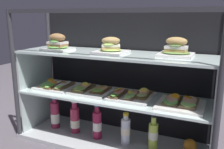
{
  "coord_description": "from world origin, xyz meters",
  "views": [
    {
      "loc": [
        0.64,
        -1.42,
        0.87
      ],
      "look_at": [
        0.0,
        0.0,
        0.5
      ],
      "focal_mm": 39.62,
      "sensor_mm": 36.0,
      "label": 1
    }
  ],
  "objects_px": {
    "juice_bottle_front_middle": "(153,135)",
    "plated_roll_sandwich_far_left": "(111,47)",
    "open_sandwich_tray_left_of_center": "(91,89)",
    "open_sandwich_tray_far_right": "(181,103)",
    "juice_bottle_front_left_end": "(75,120)",
    "juice_bottle_back_left": "(97,124)",
    "open_sandwich_tray_near_right_corner": "(131,95)",
    "juice_bottle_front_right_end": "(126,130)",
    "juice_bottle_back_right": "(55,115)",
    "plated_roll_sandwich_near_left_corner": "(176,49)",
    "plated_roll_sandwich_far_right": "(57,44)",
    "orange_fruit_beside_bottles": "(190,145)",
    "open_sandwich_tray_center": "(57,85)"
  },
  "relations": [
    {
      "from": "juice_bottle_front_middle",
      "to": "plated_roll_sandwich_far_left",
      "type": "bearing_deg",
      "value": -177.27
    },
    {
      "from": "open_sandwich_tray_left_of_center",
      "to": "plated_roll_sandwich_far_left",
      "type": "bearing_deg",
      "value": -2.27
    },
    {
      "from": "open_sandwich_tray_far_right",
      "to": "juice_bottle_front_left_end",
      "type": "height_order",
      "value": "open_sandwich_tray_far_right"
    },
    {
      "from": "open_sandwich_tray_far_right",
      "to": "juice_bottle_back_left",
      "type": "height_order",
      "value": "open_sandwich_tray_far_right"
    },
    {
      "from": "open_sandwich_tray_near_right_corner",
      "to": "juice_bottle_front_right_end",
      "type": "distance_m",
      "value": 0.25
    },
    {
      "from": "juice_bottle_back_right",
      "to": "juice_bottle_front_right_end",
      "type": "xyz_separation_m",
      "value": [
        0.58,
        -0.01,
        -0.01
      ]
    },
    {
      "from": "open_sandwich_tray_near_right_corner",
      "to": "juice_bottle_back_right",
      "type": "relative_size",
      "value": 1.09
    },
    {
      "from": "juice_bottle_front_right_end",
      "to": "juice_bottle_front_left_end",
      "type": "bearing_deg",
      "value": 179.69
    },
    {
      "from": "juice_bottle_back_left",
      "to": "juice_bottle_front_middle",
      "type": "relative_size",
      "value": 1.12
    },
    {
      "from": "plated_roll_sandwich_near_left_corner",
      "to": "open_sandwich_tray_far_right",
      "type": "relative_size",
      "value": 0.75
    },
    {
      "from": "juice_bottle_front_left_end",
      "to": "juice_bottle_front_right_end",
      "type": "xyz_separation_m",
      "value": [
        0.4,
        -0.0,
        -0.0
      ]
    },
    {
      "from": "juice_bottle_back_left",
      "to": "open_sandwich_tray_far_right",
      "type": "bearing_deg",
      "value": 0.22
    },
    {
      "from": "juice_bottle_back_right",
      "to": "juice_bottle_front_middle",
      "type": "relative_size",
      "value": 1.08
    },
    {
      "from": "open_sandwich_tray_far_right",
      "to": "plated_roll_sandwich_far_right",
      "type": "bearing_deg",
      "value": -178.85
    },
    {
      "from": "open_sandwich_tray_near_right_corner",
      "to": "juice_bottle_front_middle",
      "type": "relative_size",
      "value": 1.17
    },
    {
      "from": "plated_roll_sandwich_far_right",
      "to": "open_sandwich_tray_near_right_corner",
      "type": "distance_m",
      "value": 0.62
    },
    {
      "from": "juice_bottle_back_left",
      "to": "orange_fruit_beside_bottles",
      "type": "bearing_deg",
      "value": 7.51
    },
    {
      "from": "open_sandwich_tray_near_right_corner",
      "to": "open_sandwich_tray_far_right",
      "type": "xyz_separation_m",
      "value": [
        0.31,
        -0.01,
        -0.0
      ]
    },
    {
      "from": "plated_roll_sandwich_far_right",
      "to": "open_sandwich_tray_center",
      "type": "height_order",
      "value": "plated_roll_sandwich_far_right"
    },
    {
      "from": "open_sandwich_tray_far_right",
      "to": "juice_bottle_front_middle",
      "type": "xyz_separation_m",
      "value": [
        -0.16,
        0.03,
        -0.25
      ]
    },
    {
      "from": "open_sandwich_tray_near_right_corner",
      "to": "juice_bottle_front_right_end",
      "type": "height_order",
      "value": "open_sandwich_tray_near_right_corner"
    },
    {
      "from": "plated_roll_sandwich_near_left_corner",
      "to": "open_sandwich_tray_center",
      "type": "relative_size",
      "value": 0.75
    },
    {
      "from": "plated_roll_sandwich_near_left_corner",
      "to": "open_sandwich_tray_center",
      "type": "distance_m",
      "value": 0.88
    },
    {
      "from": "juice_bottle_back_right",
      "to": "juice_bottle_front_middle",
      "type": "distance_m",
      "value": 0.76
    },
    {
      "from": "plated_roll_sandwich_near_left_corner",
      "to": "open_sandwich_tray_left_of_center",
      "type": "distance_m",
      "value": 0.63
    },
    {
      "from": "open_sandwich_tray_center",
      "to": "open_sandwich_tray_near_right_corner",
      "type": "xyz_separation_m",
      "value": [
        0.57,
        0.0,
        0.0
      ]
    },
    {
      "from": "juice_bottle_back_right",
      "to": "juice_bottle_front_middle",
      "type": "bearing_deg",
      "value": 0.42
    },
    {
      "from": "juice_bottle_back_right",
      "to": "orange_fruit_beside_bottles",
      "type": "bearing_deg",
      "value": 3.37
    },
    {
      "from": "juice_bottle_front_middle",
      "to": "open_sandwich_tray_near_right_corner",
      "type": "bearing_deg",
      "value": -172.33
    },
    {
      "from": "juice_bottle_front_left_end",
      "to": "orange_fruit_beside_bottles",
      "type": "xyz_separation_m",
      "value": [
        0.81,
        0.07,
        -0.06
      ]
    },
    {
      "from": "open_sandwich_tray_left_of_center",
      "to": "juice_bottle_front_left_end",
      "type": "xyz_separation_m",
      "value": [
        -0.14,
        -0.01,
        -0.25
      ]
    },
    {
      "from": "open_sandwich_tray_near_right_corner",
      "to": "juice_bottle_back_left",
      "type": "bearing_deg",
      "value": -177.96
    },
    {
      "from": "open_sandwich_tray_left_of_center",
      "to": "orange_fruit_beside_bottles",
      "type": "relative_size",
      "value": 3.25
    },
    {
      "from": "plated_roll_sandwich_far_left",
      "to": "juice_bottle_front_left_end",
      "type": "height_order",
      "value": "plated_roll_sandwich_far_left"
    },
    {
      "from": "plated_roll_sandwich_far_left",
      "to": "open_sandwich_tray_far_right",
      "type": "bearing_deg",
      "value": -1.56
    },
    {
      "from": "open_sandwich_tray_near_right_corner",
      "to": "open_sandwich_tray_far_right",
      "type": "bearing_deg",
      "value": -1.2
    },
    {
      "from": "plated_roll_sandwich_near_left_corner",
      "to": "open_sandwich_tray_far_right",
      "type": "distance_m",
      "value": 0.31
    },
    {
      "from": "open_sandwich_tray_center",
      "to": "open_sandwich_tray_far_right",
      "type": "height_order",
      "value": "open_sandwich_tray_center"
    },
    {
      "from": "juice_bottle_front_right_end",
      "to": "open_sandwich_tray_center",
      "type": "bearing_deg",
      "value": -179.36
    },
    {
      "from": "plated_roll_sandwich_far_left",
      "to": "juice_bottle_back_right",
      "type": "distance_m",
      "value": 0.72
    },
    {
      "from": "open_sandwich_tray_far_right",
      "to": "juice_bottle_front_right_end",
      "type": "xyz_separation_m",
      "value": [
        -0.35,
        0.01,
        -0.25
      ]
    },
    {
      "from": "open_sandwich_tray_center",
      "to": "open_sandwich_tray_near_right_corner",
      "type": "relative_size",
      "value": 1.0
    },
    {
      "from": "juice_bottle_front_left_end",
      "to": "juice_bottle_back_left",
      "type": "distance_m",
      "value": 0.19
    },
    {
      "from": "plated_roll_sandwich_far_right",
      "to": "juice_bottle_front_right_end",
      "type": "xyz_separation_m",
      "value": [
        0.5,
        0.03,
        -0.56
      ]
    },
    {
      "from": "plated_roll_sandwich_far_left",
      "to": "open_sandwich_tray_near_right_corner",
      "type": "bearing_deg",
      "value": -2.3
    },
    {
      "from": "open_sandwich_tray_left_of_center",
      "to": "juice_bottle_back_right",
      "type": "distance_m",
      "value": 0.4
    },
    {
      "from": "plated_roll_sandwich_near_left_corner",
      "to": "open_sandwich_tray_center",
      "type": "height_order",
      "value": "plated_roll_sandwich_near_left_corner"
    },
    {
      "from": "plated_roll_sandwich_far_right",
      "to": "juice_bottle_back_left",
      "type": "distance_m",
      "value": 0.62
    },
    {
      "from": "plated_roll_sandwich_far_left",
      "to": "open_sandwich_tray_center",
      "type": "distance_m",
      "value": 0.52
    },
    {
      "from": "juice_bottle_front_right_end",
      "to": "open_sandwich_tray_far_right",
      "type": "bearing_deg",
      "value": -1.37
    }
  ]
}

